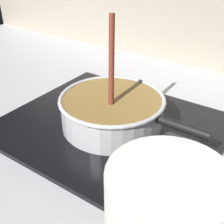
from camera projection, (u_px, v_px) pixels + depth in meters
The scene contains 5 objects.
ground at pixel (66, 196), 0.61m from camera, with size 2.40×1.60×0.04m, color #B7B7BC.
hob_plate at pixel (112, 126), 0.79m from camera, with size 0.56×0.48×0.01m, color black.
burner_ring at pixel (112, 123), 0.79m from camera, with size 0.18×0.18×0.01m, color #592D0C.
spare_burner at pixel (168, 145), 0.71m from camera, with size 0.16×0.16×0.01m, color #262628.
cooking_pan at pixel (112, 110), 0.77m from camera, with size 0.40×0.27×0.29m.
Camera 1 is at (0.33, -0.31, 0.45)m, focal length 47.18 mm.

